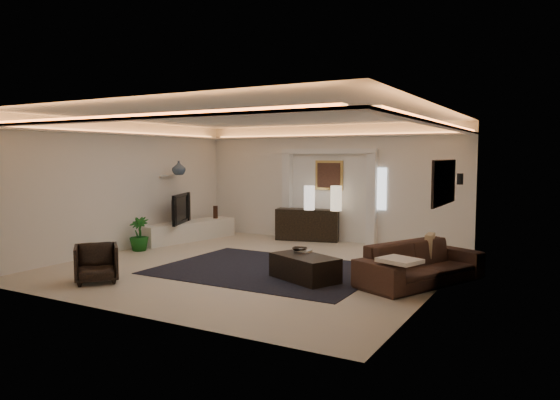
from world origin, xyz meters
The scene contains 33 objects.
floor centered at (0.00, 0.00, 0.00)m, with size 7.00×7.00×0.00m, color #C3B090.
ceiling centered at (0.00, 0.00, 2.90)m, with size 7.00×7.00×0.00m, color white.
wall_back centered at (0.00, 3.50, 1.45)m, with size 7.00×7.00×0.00m, color silver.
wall_front centered at (0.00, -3.50, 1.45)m, with size 7.00×7.00×0.00m, color silver.
wall_left centered at (-3.50, 0.00, 1.45)m, with size 7.00×7.00×0.00m, color silver.
wall_right centered at (3.50, 0.00, 1.45)m, with size 7.00×7.00×0.00m, color silver.
cove_soffit centered at (0.00, 0.00, 2.62)m, with size 7.00×7.00×0.04m, color silver.
daylight_slit centered at (1.35, 3.48, 1.35)m, with size 0.25×0.03×1.00m, color white.
area_rug centered at (0.40, -0.20, 0.01)m, with size 4.00×3.00×0.01m, color black.
pilaster_left centered at (-1.15, 3.40, 1.10)m, with size 0.22×0.20×2.20m, color silver.
pilaster_right centered at (1.15, 3.40, 1.10)m, with size 0.22×0.20×2.20m, color silver.
alcove_header centered at (0.00, 3.40, 2.25)m, with size 2.52×0.20×0.12m, color silver.
painting_frame centered at (0.00, 3.47, 1.65)m, with size 0.74×0.04×0.74m, color tan.
painting_canvas centered at (0.00, 3.44, 1.65)m, with size 0.62×0.02×0.62m, color #4C2D1E.
art_panel_frame centered at (3.47, 0.30, 1.70)m, with size 0.04×1.64×0.74m, color black.
art_panel_gold centered at (3.44, 0.30, 1.70)m, with size 0.02×1.50×0.62m, color tan.
wall_sconce centered at (3.38, 2.20, 1.68)m, with size 0.12×0.12×0.22m, color black.
wall_niche centered at (-3.44, 1.40, 1.65)m, with size 0.10×0.55×0.04m, color silver.
console centered at (-0.48, 3.25, 0.40)m, with size 1.59×0.50×0.79m, color black.
lamp_left centered at (-0.36, 3.09, 1.09)m, with size 0.27×0.27×0.60m, color white.
lamp_right centered at (0.31, 3.20, 1.09)m, with size 0.27×0.27×0.61m, color beige.
media_ledge centered at (-3.15, 1.77, 0.22)m, with size 0.67×2.68×0.50m, color silver.
tv centered at (-3.15, 1.36, 0.82)m, with size 0.17×1.28×0.74m, color black.
figurine centered at (-2.94, 2.67, 0.64)m, with size 0.12×0.12×0.33m, color #351D12.
ginger_jar centered at (-3.11, 1.42, 1.84)m, with size 0.33×0.33×0.35m, color slate.
plant centered at (-3.15, 0.08, 0.38)m, with size 0.42×0.42×0.76m, color #124C13.
sofa centered at (3.15, 0.15, 0.34)m, with size 0.92×2.34×0.68m, color #402C1F.
throw_blanket centered at (3.07, -0.79, 0.55)m, with size 0.58×0.48×0.06m, color white.
throw_pillow centered at (3.15, 0.78, 0.55)m, with size 0.12×0.41×0.41m, color tan.
coffee_table centered at (1.36, -0.60, 0.20)m, with size 1.20×0.66×0.45m, color black.
bowl centered at (1.09, -0.27, 0.44)m, with size 0.27×0.27×0.07m, color black.
magazine centered at (1.17, -0.27, 0.42)m, with size 0.26×0.18×0.03m, color beige.
armchair centered at (-1.66, -2.44, 0.32)m, with size 0.69×0.71×0.64m, color black.
Camera 1 is at (5.28, -8.46, 2.13)m, focal length 33.28 mm.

